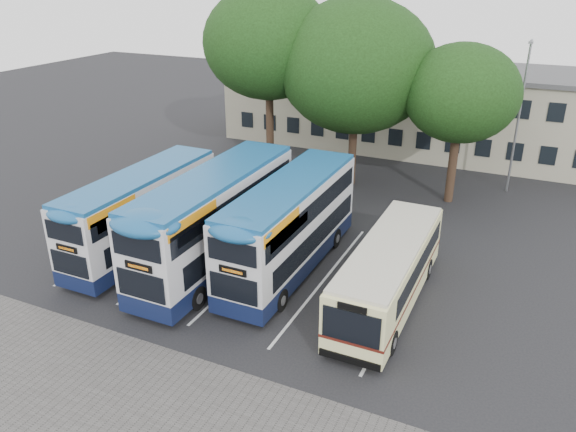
# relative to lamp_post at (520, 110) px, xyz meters

# --- Properties ---
(ground) EXTENTS (120.00, 120.00, 0.00)m
(ground) POSITION_rel_lamp_post_xyz_m (-6.00, -19.97, -5.08)
(ground) COLOR black
(ground) RESTS_ON ground
(paving_strip) EXTENTS (40.00, 6.00, 0.01)m
(paving_strip) POSITION_rel_lamp_post_xyz_m (-8.00, -24.97, -5.08)
(paving_strip) COLOR #595654
(paving_strip) RESTS_ON ground
(bay_lines) EXTENTS (14.12, 11.00, 0.01)m
(bay_lines) POSITION_rel_lamp_post_xyz_m (-9.75, -14.97, -5.08)
(bay_lines) COLOR silver
(bay_lines) RESTS_ON ground
(depot_building) EXTENTS (32.40, 8.40, 6.20)m
(depot_building) POSITION_rel_lamp_post_xyz_m (-6.00, 7.02, -1.93)
(depot_building) COLOR #A59C85
(depot_building) RESTS_ON ground
(lamp_post) EXTENTS (0.25, 1.05, 9.06)m
(lamp_post) POSITION_rel_lamp_post_xyz_m (0.00, 0.00, 0.00)
(lamp_post) COLOR gray
(lamp_post) RESTS_ON ground
(tree_left) EXTENTS (8.09, 8.09, 11.95)m
(tree_left) POSITION_rel_lamp_post_xyz_m (-14.73, -3.40, 3.41)
(tree_left) COLOR black
(tree_left) RESTS_ON ground
(tree_mid) EXTENTS (9.33, 9.33, 11.37)m
(tree_mid) POSITION_rel_lamp_post_xyz_m (-9.25, -2.77, 2.31)
(tree_mid) COLOR black
(tree_mid) RESTS_ON ground
(tree_right) EXTENTS (6.42, 6.42, 9.14)m
(tree_right) POSITION_rel_lamp_post_xyz_m (-2.99, -3.18, 1.30)
(tree_right) COLOR black
(tree_right) RESTS_ON ground
(bus_dd_left) EXTENTS (2.31, 9.54, 3.97)m
(bus_dd_left) POSITION_rel_lamp_post_xyz_m (-15.23, -15.94, -2.90)
(bus_dd_left) COLOR #10193C
(bus_dd_left) RESTS_ON ground
(bus_dd_mid) EXTENTS (2.61, 10.76, 4.49)m
(bus_dd_mid) POSITION_rel_lamp_post_xyz_m (-11.24, -15.73, -2.61)
(bus_dd_mid) COLOR #10193C
(bus_dd_mid) RESTS_ON ground
(bus_dd_right) EXTENTS (2.46, 10.16, 4.23)m
(bus_dd_right) POSITION_rel_lamp_post_xyz_m (-8.07, -14.60, -2.75)
(bus_dd_right) COLOR #10193C
(bus_dd_right) RESTS_ON ground
(bus_single) EXTENTS (2.37, 9.30, 2.77)m
(bus_single) POSITION_rel_lamp_post_xyz_m (-3.23, -15.55, -3.51)
(bus_single) COLOR #F2EEA1
(bus_single) RESTS_ON ground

